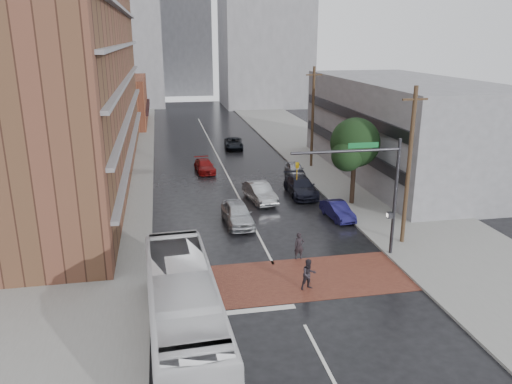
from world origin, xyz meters
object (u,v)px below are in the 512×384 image
pedestrian_a (299,246)px  pedestrian_b (309,274)px  car_travel_c (205,166)px  car_parked_near (338,210)px  car_travel_b (260,192)px  transit_bus (184,312)px  suv_travel (234,143)px  car_parked_mid (301,186)px  car_parked_far (295,169)px  car_travel_a (237,214)px

pedestrian_a → pedestrian_b: pedestrian_b is taller
pedestrian_a → car_travel_c: pedestrian_a is taller
car_parked_near → car_travel_b: bearing=128.4°
transit_bus → pedestrian_b: 7.76m
suv_travel → car_parked_mid: bearing=-76.1°
car_travel_c → car_parked_near: car_parked_near is taller
pedestrian_b → car_parked_mid: pedestrian_b is taller
car_travel_b → car_parked_near: car_travel_b is taller
car_parked_far → car_parked_mid: bearing=-97.1°
transit_bus → car_travel_b: transit_bus is taller
suv_travel → car_parked_far: size_ratio=1.20×
pedestrian_b → car_parked_near: pedestrian_b is taller
pedestrian_a → car_parked_mid: size_ratio=0.32×
pedestrian_a → car_parked_far: bearing=76.2°
pedestrian_b → suv_travel: size_ratio=0.37×
car_travel_b → suv_travel: size_ratio=1.01×
suv_travel → pedestrian_a: bearing=-85.8°
suv_travel → transit_bus: bearing=-95.9°
car_travel_b → car_parked_mid: bearing=6.6°
pedestrian_a → car_parked_near: size_ratio=0.44×
car_travel_c → suv_travel: size_ratio=0.91×
car_parked_far → car_travel_c: bearing=163.3°
car_parked_near → car_parked_far: (0.00, 11.92, 0.03)m
pedestrian_a → car_travel_c: (-3.68, 21.16, -0.23)m
car_travel_b → car_parked_near: 6.91m
pedestrian_b → suv_travel: (1.20, 35.00, -0.21)m
car_travel_b → car_parked_mid: 3.84m
car_travel_b → suv_travel: car_travel_b is taller
transit_bus → car_travel_a: 14.71m
car_travel_a → car_travel_b: (2.55, 4.76, -0.04)m
car_travel_a → suv_travel: car_travel_a is taller
car_parked_mid → pedestrian_a: bearing=-105.1°
car_travel_a → car_parked_mid: car_travel_a is taller
transit_bus → pedestrian_a: size_ratio=7.24×
pedestrian_a → suv_travel: bearing=89.3°
suv_travel → car_parked_near: (3.94, -25.11, -0.01)m
car_parked_near → transit_bus: bearing=-136.2°
transit_bus → car_travel_c: (3.48, 28.76, -1.07)m
transit_bus → car_parked_mid: bearing=59.2°
car_parked_near → car_parked_mid: 6.08m
transit_bus → car_parked_far: (11.80, 25.71, -1.03)m
suv_travel → car_travel_b: bearing=-86.9°
car_travel_b → car_travel_c: (-3.52, 10.01, -0.15)m
car_parked_mid → car_parked_far: car_parked_mid is taller
car_travel_c → car_parked_mid: 11.53m
pedestrian_a → pedestrian_b: (-0.51, -3.71, 0.02)m
pedestrian_b → pedestrian_a: bearing=72.4°
car_travel_c → car_parked_mid: bearing=-55.8°
transit_bus → car_travel_a: transit_bus is taller
transit_bus → car_parked_near: 18.18m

